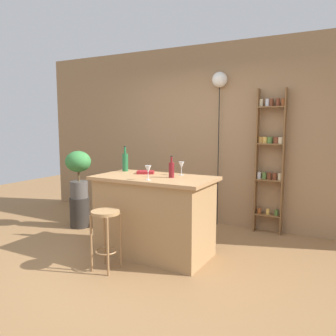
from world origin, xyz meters
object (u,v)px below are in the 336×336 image
potted_plant (78,169)px  pendant_globe_light (220,82)px  bar_stool (106,227)px  bottle_spirits_clear (171,169)px  spice_shelf (270,158)px  cookbook (146,172)px  wine_glass_left (181,166)px  bottle_wine_red (125,162)px  wine_glass_center (148,170)px  plant_stool (80,212)px

potted_plant → pendant_globe_light: bearing=31.5°
bar_stool → bottle_spirits_clear: (0.45, 0.66, 0.57)m
bar_stool → spice_shelf: spice_shelf is taller
pendant_globe_light → cookbook: bearing=-108.2°
wine_glass_left → bottle_wine_red: bearing=-177.3°
potted_plant → cookbook: bearing=-10.9°
bottle_wine_red → spice_shelf: bearing=39.0°
potted_plant → spice_shelf: bearing=22.8°
wine_glass_center → bottle_spirits_clear: bearing=63.3°
wine_glass_left → wine_glass_center: (-0.15, -0.52, 0.00)m
plant_stool → bottle_wine_red: bottle_wine_red is taller
potted_plant → bar_stool: bearing=-37.8°
bar_stool → bottle_wine_red: bottle_wine_red is taller
bar_stool → bottle_wine_red: (-0.35, 0.86, 0.60)m
bar_stool → potted_plant: 1.77m
plant_stool → bar_stool: bearing=-37.8°
pendant_globe_light → potted_plant: bearing=-148.5°
bottle_wine_red → pendant_globe_light: 1.91m
cookbook → pendant_globe_light: bearing=45.8°
plant_stool → bottle_spirits_clear: 2.02m
potted_plant → wine_glass_left: (1.82, -0.16, 0.18)m
pendant_globe_light → wine_glass_center: bearing=-95.0°
bottle_wine_red → cookbook: bearing=-10.7°
plant_stool → wine_glass_left: 2.01m
bottle_wine_red → cookbook: 0.38m
plant_stool → bottle_wine_red: 1.34m
spice_shelf → potted_plant: 2.84m
bar_stool → wine_glass_center: bearing=51.4°
bar_stool → cookbook: size_ratio=3.12×
pendant_globe_light → spice_shelf: bearing=-1.6°
wine_glass_left → pendant_globe_light: bearing=89.8°
spice_shelf → cookbook: spice_shelf is taller
spice_shelf → wine_glass_center: (-0.94, -1.77, -0.03)m
pendant_globe_light → wine_glass_left: bearing=-90.2°
bottle_wine_red → cookbook: (0.36, -0.07, -0.11)m
bar_stool → pendant_globe_light: size_ratio=0.28×
cookbook → spice_shelf: bearing=21.6°
potted_plant → wine_glass_center: bearing=-22.1°
plant_stool → bottle_wine_red: (1.01, -0.20, 0.86)m
cookbook → wine_glass_center: bearing=-80.4°
spice_shelf → wine_glass_left: size_ratio=12.65×
wine_glass_center → cookbook: bearing=125.6°
bottle_spirits_clear → potted_plant: bearing=167.8°
spice_shelf → cookbook: bearing=-132.3°
bottle_wine_red → wine_glass_left: (0.81, 0.04, -0.01)m
wine_glass_left → spice_shelf: bearing=57.8°
bar_stool → cookbook: bearing=89.3°
bottle_wine_red → plant_stool: bearing=169.0°
cookbook → potted_plant: bearing=143.1°
bar_stool → pendant_globe_light: 2.82m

